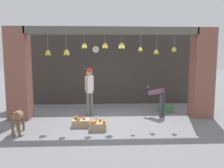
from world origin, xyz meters
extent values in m
plane|color=slate|center=(0.00, 0.00, 0.00)|extent=(60.00, 60.00, 0.00)
cube|color=#38332D|center=(0.00, 2.66, 1.55)|extent=(7.62, 0.12, 3.10)
cube|color=brown|center=(-3.16, 0.30, 1.55)|extent=(0.70, 0.60, 3.10)
cube|color=brown|center=(3.16, 0.30, 1.55)|extent=(0.70, 0.60, 3.10)
cube|color=#5B564C|center=(0.00, 0.12, 2.98)|extent=(5.72, 0.24, 0.24)
cylinder|color=#B2AD99|center=(-2.12, 0.11, 2.59)|extent=(0.01, 0.01, 0.53)
ellipsoid|color=yellow|center=(-2.07, 0.11, 2.25)|extent=(0.12, 0.06, 0.18)
ellipsoid|color=yellow|center=(-2.09, 0.15, 2.25)|extent=(0.10, 0.11, 0.19)
ellipsoid|color=yellow|center=(-2.13, 0.16, 2.25)|extent=(0.08, 0.12, 0.19)
ellipsoid|color=yellow|center=(-2.16, 0.13, 2.25)|extent=(0.12, 0.09, 0.19)
ellipsoid|color=yellow|center=(-2.16, 0.09, 2.25)|extent=(0.12, 0.09, 0.19)
ellipsoid|color=yellow|center=(-2.13, 0.07, 2.25)|extent=(0.08, 0.12, 0.19)
ellipsoid|color=yellow|center=(-2.09, 0.08, 2.25)|extent=(0.10, 0.11, 0.19)
cylinder|color=#B2AD99|center=(-1.51, 0.08, 2.61)|extent=(0.01, 0.01, 0.51)
ellipsoid|color=yellow|center=(-1.46, 0.08, 2.26)|extent=(0.14, 0.07, 0.21)
ellipsoid|color=yellow|center=(-1.49, 0.13, 2.26)|extent=(0.10, 0.13, 0.22)
ellipsoid|color=yellow|center=(-1.55, 0.11, 2.26)|extent=(0.13, 0.11, 0.22)
ellipsoid|color=yellow|center=(-1.55, 0.05, 2.26)|extent=(0.13, 0.11, 0.22)
ellipsoid|color=yellow|center=(-1.49, 0.03, 2.26)|extent=(0.10, 0.13, 0.22)
cylinder|color=#B2AD99|center=(-0.92, 0.07, 2.71)|extent=(0.01, 0.01, 0.30)
ellipsoid|color=gold|center=(-0.88, 0.07, 2.48)|extent=(0.12, 0.07, 0.19)
ellipsoid|color=gold|center=(-0.89, 0.11, 2.48)|extent=(0.10, 0.11, 0.19)
ellipsoid|color=gold|center=(-0.93, 0.12, 2.48)|extent=(0.08, 0.12, 0.19)
ellipsoid|color=gold|center=(-0.96, 0.09, 2.48)|extent=(0.12, 0.09, 0.19)
ellipsoid|color=gold|center=(-0.96, 0.05, 2.48)|extent=(0.12, 0.09, 0.19)
ellipsoid|color=gold|center=(-0.93, 0.03, 2.48)|extent=(0.08, 0.12, 0.19)
ellipsoid|color=gold|center=(-0.89, 0.03, 2.48)|extent=(0.10, 0.11, 0.19)
cylinder|color=#B2AD99|center=(-0.25, 0.09, 2.72)|extent=(0.01, 0.01, 0.29)
ellipsoid|color=yellow|center=(-0.20, 0.09, 2.48)|extent=(0.13, 0.07, 0.20)
ellipsoid|color=yellow|center=(-0.23, 0.14, 2.48)|extent=(0.09, 0.13, 0.21)
ellipsoid|color=yellow|center=(-0.29, 0.12, 2.48)|extent=(0.13, 0.11, 0.21)
ellipsoid|color=yellow|center=(-0.29, 0.07, 2.48)|extent=(0.13, 0.11, 0.21)
ellipsoid|color=yellow|center=(-0.23, 0.05, 2.48)|extent=(0.09, 0.13, 0.21)
cylinder|color=#B2AD99|center=(0.31, 0.13, 2.72)|extent=(0.01, 0.01, 0.28)
ellipsoid|color=yellow|center=(0.36, 0.13, 2.48)|extent=(0.14, 0.08, 0.22)
ellipsoid|color=yellow|center=(0.34, 0.18, 2.48)|extent=(0.11, 0.13, 0.23)
ellipsoid|color=yellow|center=(0.28, 0.18, 2.48)|extent=(0.11, 0.13, 0.23)
ellipsoid|color=yellow|center=(0.26, 0.13, 2.48)|extent=(0.14, 0.08, 0.22)
ellipsoid|color=yellow|center=(0.28, 0.09, 2.48)|extent=(0.11, 0.13, 0.23)
ellipsoid|color=yellow|center=(0.34, 0.09, 2.48)|extent=(0.11, 0.13, 0.23)
cylinder|color=#B2AD99|center=(0.94, 0.13, 2.65)|extent=(0.01, 0.01, 0.43)
ellipsoid|color=gold|center=(0.98, 0.13, 2.37)|extent=(0.10, 0.05, 0.15)
ellipsoid|color=gold|center=(0.94, 0.17, 2.37)|extent=(0.05, 0.10, 0.15)
ellipsoid|color=gold|center=(0.90, 0.13, 2.37)|extent=(0.10, 0.05, 0.15)
ellipsoid|color=gold|center=(0.94, 0.10, 2.37)|extent=(0.05, 0.10, 0.15)
cylinder|color=#B2AD99|center=(1.48, 0.14, 2.61)|extent=(0.01, 0.01, 0.50)
ellipsoid|color=gold|center=(1.52, 0.14, 2.28)|extent=(0.11, 0.06, 0.17)
ellipsoid|color=gold|center=(1.49, 0.18, 2.28)|extent=(0.08, 0.11, 0.18)
ellipsoid|color=gold|center=(1.44, 0.17, 2.28)|extent=(0.11, 0.09, 0.18)
ellipsoid|color=gold|center=(1.44, 0.12, 2.28)|extent=(0.11, 0.09, 0.18)
ellipsoid|color=gold|center=(1.49, 0.10, 2.28)|extent=(0.08, 0.11, 0.18)
cylinder|color=#B2AD99|center=(2.08, 0.14, 2.65)|extent=(0.01, 0.01, 0.41)
ellipsoid|color=yellow|center=(2.13, 0.14, 2.37)|extent=(0.11, 0.06, 0.17)
ellipsoid|color=yellow|center=(2.10, 0.18, 2.37)|extent=(0.08, 0.11, 0.18)
ellipsoid|color=yellow|center=(2.05, 0.17, 2.37)|extent=(0.10, 0.09, 0.18)
ellipsoid|color=yellow|center=(2.05, 0.12, 2.37)|extent=(0.10, 0.09, 0.18)
ellipsoid|color=yellow|center=(2.10, 0.10, 2.37)|extent=(0.08, 0.11, 0.18)
ellipsoid|color=brown|center=(-2.68, -1.21, 0.50)|extent=(0.35, 0.70, 0.27)
cylinder|color=brown|center=(-2.57, -1.45, 0.19)|extent=(0.07, 0.07, 0.38)
cylinder|color=brown|center=(-2.73, -1.47, 0.19)|extent=(0.07, 0.07, 0.38)
cylinder|color=brown|center=(-2.63, -0.94, 0.19)|extent=(0.07, 0.07, 0.38)
cylinder|color=brown|center=(-2.79, -0.96, 0.19)|extent=(0.07, 0.07, 0.38)
ellipsoid|color=brown|center=(-2.63, -1.57, 0.56)|extent=(0.20, 0.27, 0.18)
cone|color=brown|center=(-2.58, -1.57, 0.66)|extent=(0.06, 0.06, 0.08)
cone|color=brown|center=(-2.68, -1.58, 0.66)|extent=(0.06, 0.06, 0.08)
cylinder|color=brown|center=(-2.72, -0.84, 0.53)|extent=(0.07, 0.21, 0.27)
cylinder|color=#6B665B|center=(-0.74, 0.63, 0.42)|extent=(0.11, 0.11, 0.83)
cylinder|color=#6B665B|center=(-0.86, 0.56, 0.42)|extent=(0.11, 0.11, 0.83)
cube|color=white|center=(-0.80, 0.59, 1.14)|extent=(0.25, 0.24, 0.62)
cylinder|color=tan|center=(-0.68, 0.66, 1.18)|extent=(0.06, 0.06, 0.55)
cylinder|color=tan|center=(-0.93, 0.53, 1.18)|extent=(0.06, 0.06, 0.55)
sphere|color=tan|center=(-0.80, 0.59, 1.56)|extent=(0.21, 0.21, 0.21)
cylinder|color=red|center=(-0.80, 0.59, 1.66)|extent=(0.22, 0.22, 0.08)
cube|color=red|center=(-0.75, 0.50, 1.62)|extent=(0.22, 0.19, 0.01)
cylinder|color=#424247|center=(1.73, 0.27, 0.40)|extent=(0.11, 0.11, 0.80)
cylinder|color=#424247|center=(1.83, 0.36, 0.40)|extent=(0.11, 0.11, 0.80)
cube|color=#754760|center=(1.60, 0.52, 0.87)|extent=(0.55, 0.59, 0.31)
sphere|color=black|center=(1.36, 0.80, 0.94)|extent=(0.19, 0.19, 0.19)
cube|color=tan|center=(-0.47, -1.04, 0.11)|extent=(0.47, 0.34, 0.22)
sphere|color=orange|center=(-0.64, -1.14, 0.26)|extent=(0.09, 0.09, 0.09)
sphere|color=orange|center=(-0.40, -0.92, 0.26)|extent=(0.09, 0.09, 0.09)
sphere|color=orange|center=(-0.55, -1.07, 0.26)|extent=(0.09, 0.09, 0.09)
sphere|color=orange|center=(-0.29, -1.12, 0.26)|extent=(0.09, 0.09, 0.09)
sphere|color=orange|center=(-0.59, -1.12, 0.26)|extent=(0.09, 0.09, 0.09)
cube|color=tan|center=(-1.00, -0.64, 0.11)|extent=(0.52, 0.42, 0.22)
sphere|color=red|center=(-1.13, -0.68, 0.26)|extent=(0.09, 0.09, 0.09)
sphere|color=#99B238|center=(-1.07, -0.77, 0.26)|extent=(0.09, 0.09, 0.09)
sphere|color=#99B238|center=(-1.19, -0.56, 0.26)|extent=(0.09, 0.09, 0.09)
sphere|color=#99B238|center=(-0.90, -0.66, 0.26)|extent=(0.09, 0.09, 0.09)
sphere|color=red|center=(-1.14, -0.51, 0.26)|extent=(0.09, 0.09, 0.09)
sphere|color=red|center=(-1.06, -0.66, 0.26)|extent=(0.09, 0.09, 0.09)
cube|color=#42844C|center=(2.10, 1.00, 0.12)|extent=(0.54, 0.35, 0.24)
cylinder|color=silver|center=(-0.53, -0.31, 0.12)|extent=(0.07, 0.07, 0.24)
cylinder|color=black|center=(-0.53, -0.31, 0.26)|extent=(0.04, 0.04, 0.03)
cylinder|color=black|center=(-0.62, 2.60, 2.46)|extent=(0.31, 0.01, 0.31)
cylinder|color=white|center=(-0.62, 2.58, 2.46)|extent=(0.29, 0.02, 0.29)
cube|color=black|center=(-0.62, 2.57, 2.49)|extent=(0.01, 0.01, 0.08)
cube|color=black|center=(-0.58, 2.57, 2.46)|extent=(0.11, 0.01, 0.01)
camera|label=1|loc=(-0.34, -7.19, 2.09)|focal=35.00mm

